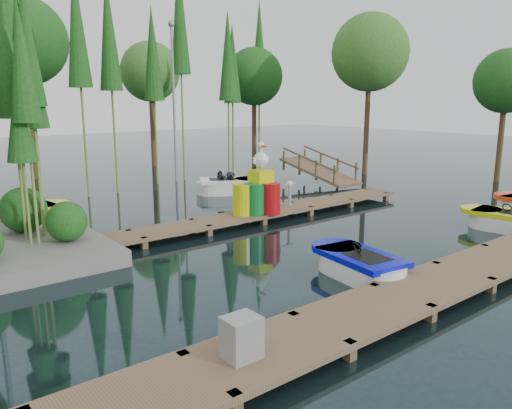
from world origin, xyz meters
TOP-DOWN VIEW (x-y plane):
  - ground_plane at (0.00, 0.00)m, footprint 90.00×90.00m
  - near_dock at (0.00, -4.50)m, footprint 18.00×1.50m
  - far_dock at (1.00, 2.50)m, footprint 15.00×1.20m
  - tree_screen at (-2.04, 10.60)m, footprint 34.42×18.53m
  - lamp_rear at (4.00, 11.00)m, footprint 0.30×0.30m
  - ramp at (9.00, 6.50)m, footprint 1.50×3.94m
  - boat_blue at (0.74, -2.86)m, footprint 1.46×2.66m
  - boat_yellow_near at (7.30, -3.04)m, footprint 1.57×2.80m
  - boat_yellow_far at (-4.02, 6.42)m, footprint 3.06×1.76m
  - boat_white_far at (4.16, 6.94)m, footprint 3.14×2.56m
  - utility_cabinet at (-3.72, -4.50)m, footprint 0.50×0.42m
  - yellow_barrel at (1.57, 2.50)m, footprint 0.64×0.64m
  - drum_cluster at (2.23, 2.34)m, footprint 1.30×1.19m
  - seagull_post at (3.52, 2.50)m, footprint 0.54×0.29m

SIDE VIEW (x-z plane):
  - ground_plane at x=0.00m, z-range 0.00..0.00m
  - far_dock at x=1.00m, z-range -0.02..0.48m
  - near_dock at x=0.00m, z-range -0.02..0.48m
  - boat_blue at x=0.74m, z-range -0.18..0.67m
  - boat_yellow_near at x=7.30m, z-range -0.19..0.71m
  - boat_white_far at x=4.16m, z-range -0.38..0.98m
  - boat_yellow_far at x=-4.02m, z-range -0.42..1.03m
  - ramp at x=9.00m, z-range -0.16..1.33m
  - utility_cabinet at x=-3.72m, z-range 0.30..0.91m
  - yellow_barrel at x=1.57m, z-range 0.30..1.27m
  - seagull_post at x=3.52m, z-range 0.45..1.32m
  - drum_cluster at x=2.23m, z-range -0.16..2.08m
  - lamp_rear at x=4.00m, z-range 0.64..7.89m
  - tree_screen at x=-2.04m, z-range 0.96..11.27m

